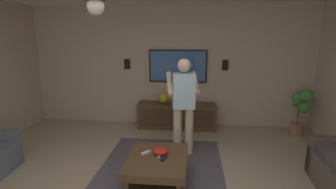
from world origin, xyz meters
name	(u,v)px	position (x,y,z in m)	size (l,w,h in m)	color
wall_back_tv	(171,66)	(3.12, 0.00, 1.33)	(0.10, 6.41, 2.66)	#BCA893
area_rug	(159,176)	(0.70, -0.05, 0.01)	(2.69, 1.87, 0.01)	#514C56
coffee_table	(157,164)	(0.50, -0.05, 0.30)	(1.00, 0.80, 0.40)	#513823
media_console	(177,116)	(2.78, -0.17, 0.28)	(0.45, 1.70, 0.55)	#513823
tv	(178,66)	(3.03, -0.17, 1.34)	(0.05, 1.27, 0.71)	black
person_standing	(183,101)	(1.51, -0.36, 0.93)	(0.59, 0.60, 1.64)	#C6B793
potted_plant_tall	(301,107)	(2.60, -2.68, 0.60)	(0.42, 0.36, 0.97)	#9E6B4C
bowl	(161,151)	(0.60, -0.09, 0.45)	(0.21, 0.21, 0.09)	red
remote_white	(146,153)	(0.60, 0.12, 0.41)	(0.15, 0.04, 0.02)	white
remote_black	(164,158)	(0.45, -0.15, 0.41)	(0.15, 0.04, 0.02)	black
remote_grey	(160,156)	(0.52, -0.09, 0.41)	(0.15, 0.04, 0.02)	slate
vase_round	(163,98)	(2.80, 0.13, 0.66)	(0.22, 0.22, 0.22)	gold
wall_speaker_left	(225,65)	(3.04, -1.20, 1.37)	(0.06, 0.12, 0.22)	black
wall_speaker_right	(127,64)	(3.04, 0.98, 1.37)	(0.06, 0.12, 0.22)	black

